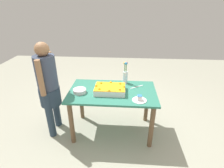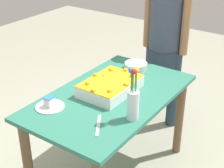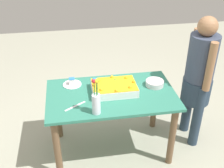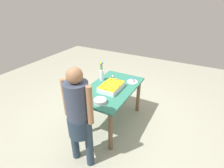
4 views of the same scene
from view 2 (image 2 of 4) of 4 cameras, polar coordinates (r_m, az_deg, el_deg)
The scene contains 7 objects.
dining_table at distance 2.57m, azimuth -0.14°, elevation -4.36°, with size 1.31×0.77×0.75m.
sheet_cake at distance 2.53m, azimuth -0.30°, elevation -0.30°, with size 0.45×0.32×0.11m.
serving_plate_with_slice at distance 2.38m, azimuth -10.31°, elevation -3.38°, with size 0.20×0.20×0.08m.
cake_knife at distance 2.16m, azimuth -2.29°, elevation -6.84°, with size 0.23×0.02×0.00m, color silver.
flower_vase at distance 2.16m, azimuth 3.53°, elevation -2.50°, with size 0.08×0.08×0.36m.
fruit_bowl at distance 2.90m, azimuth 3.98°, elevation 2.98°, with size 0.19×0.19×0.06m, color silver.
person_standing at distance 3.25m, azimuth 8.78°, elevation 6.86°, with size 0.31×0.45×1.49m.
Camera 2 is at (-1.80, -1.26, 1.96)m, focal length 55.00 mm.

